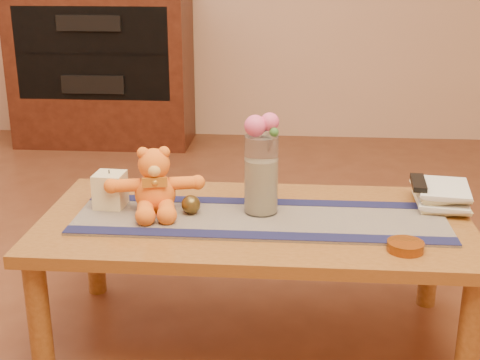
# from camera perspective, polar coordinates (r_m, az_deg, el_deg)

# --- Properties ---
(floor) EXTENTS (5.50, 5.50, 0.00)m
(floor) POSITION_cam_1_polar(r_m,az_deg,el_deg) (2.36, 1.25, -13.51)
(floor) COLOR #5B2D1A
(floor) RESTS_ON ground
(coffee_table_top) EXTENTS (1.40, 0.70, 0.04)m
(coffee_table_top) POSITION_cam_1_polar(r_m,az_deg,el_deg) (2.16, 1.33, -3.81)
(coffee_table_top) COLOR brown
(coffee_table_top) RESTS_ON floor
(table_leg_fl) EXTENTS (0.07, 0.07, 0.41)m
(table_leg_fl) POSITION_cam_1_polar(r_m,az_deg,el_deg) (2.13, -17.00, -11.71)
(table_leg_fl) COLOR brown
(table_leg_fl) RESTS_ON floor
(table_leg_fr) EXTENTS (0.07, 0.07, 0.41)m
(table_leg_fr) POSITION_cam_1_polar(r_m,az_deg,el_deg) (2.07, 19.26, -13.01)
(table_leg_fr) COLOR brown
(table_leg_fr) RESTS_ON floor
(table_leg_bl) EXTENTS (0.07, 0.07, 0.41)m
(table_leg_bl) POSITION_cam_1_polar(r_m,az_deg,el_deg) (2.62, -12.52, -5.41)
(table_leg_bl) COLOR brown
(table_leg_bl) RESTS_ON floor
(table_leg_br) EXTENTS (0.07, 0.07, 0.41)m
(table_leg_br) POSITION_cam_1_polar(r_m,az_deg,el_deg) (2.57, 16.18, -6.25)
(table_leg_br) COLOR brown
(table_leg_br) RESTS_ON floor
(persian_runner) EXTENTS (1.20, 0.35, 0.01)m
(persian_runner) POSITION_cam_1_polar(r_m,az_deg,el_deg) (2.13, 1.76, -3.38)
(persian_runner) COLOR #1C1741
(persian_runner) RESTS_ON coffee_table_top
(runner_border_near) EXTENTS (1.20, 0.06, 0.00)m
(runner_border_near) POSITION_cam_1_polar(r_m,az_deg,el_deg) (2.00, 1.56, -4.81)
(runner_border_near) COLOR #14163E
(runner_border_near) RESTS_ON persian_runner
(runner_border_far) EXTENTS (1.20, 0.06, 0.00)m
(runner_border_far) POSITION_cam_1_polar(r_m,az_deg,el_deg) (2.27, 1.94, -1.88)
(runner_border_far) COLOR #14163E
(runner_border_far) RESTS_ON persian_runner
(teddy_bear) EXTENTS (0.35, 0.31, 0.21)m
(teddy_bear) POSITION_cam_1_polar(r_m,az_deg,el_deg) (2.18, -7.41, -0.05)
(teddy_bear) COLOR orange
(teddy_bear) RESTS_ON persian_runner
(pillar_candle) EXTENTS (0.10, 0.10, 0.12)m
(pillar_candle) POSITION_cam_1_polar(r_m,az_deg,el_deg) (2.25, -11.19, -0.84)
(pillar_candle) COLOR beige
(pillar_candle) RESTS_ON persian_runner
(candle_wick) EXTENTS (0.00, 0.00, 0.01)m
(candle_wick) POSITION_cam_1_polar(r_m,az_deg,el_deg) (2.23, -11.30, 0.72)
(candle_wick) COLOR black
(candle_wick) RESTS_ON pillar_candle
(glass_vase) EXTENTS (0.11, 0.11, 0.26)m
(glass_vase) POSITION_cam_1_polar(r_m,az_deg,el_deg) (2.14, 1.85, 0.47)
(glass_vase) COLOR silver
(glass_vase) RESTS_ON persian_runner
(potpourri_fill) EXTENTS (0.09, 0.09, 0.18)m
(potpourri_fill) POSITION_cam_1_polar(r_m,az_deg,el_deg) (2.15, 1.84, -0.51)
(potpourri_fill) COLOR beige
(potpourri_fill) RESTS_ON glass_vase
(rose_left) EXTENTS (0.07, 0.07, 0.07)m
(rose_left) POSITION_cam_1_polar(r_m,az_deg,el_deg) (2.08, 1.33, 4.72)
(rose_left) COLOR #DB4D86
(rose_left) RESTS_ON glass_vase
(rose_right) EXTENTS (0.06, 0.06, 0.06)m
(rose_right) POSITION_cam_1_polar(r_m,az_deg,el_deg) (2.09, 2.59, 5.06)
(rose_right) COLOR #DB4D86
(rose_right) RESTS_ON glass_vase
(blue_flower_back) EXTENTS (0.04, 0.04, 0.04)m
(blue_flower_back) POSITION_cam_1_polar(r_m,az_deg,el_deg) (2.12, 2.21, 4.81)
(blue_flower_back) COLOR #536DB4
(blue_flower_back) RESTS_ON glass_vase
(blue_flower_side) EXTENTS (0.04, 0.04, 0.04)m
(blue_flower_side) POSITION_cam_1_polar(r_m,az_deg,el_deg) (2.11, 1.10, 4.53)
(blue_flower_side) COLOR #536DB4
(blue_flower_side) RESTS_ON glass_vase
(leaf_sprig) EXTENTS (0.03, 0.03, 0.03)m
(leaf_sprig) POSITION_cam_1_polar(r_m,az_deg,el_deg) (2.07, 2.97, 4.16)
(leaf_sprig) COLOR #33662D
(leaf_sprig) RESTS_ON glass_vase
(bronze_ball) EXTENTS (0.07, 0.07, 0.06)m
(bronze_ball) POSITION_cam_1_polar(r_m,az_deg,el_deg) (2.16, -4.28, -2.14)
(bronze_ball) COLOR #4B3A19
(bronze_ball) RESTS_ON persian_runner
(book_bottom) EXTENTS (0.17, 0.23, 0.02)m
(book_bottom) POSITION_cam_1_polar(r_m,az_deg,el_deg) (2.33, 15.04, -1.88)
(book_bottom) COLOR #F7EFBF
(book_bottom) RESTS_ON coffee_table_top
(book_lower) EXTENTS (0.20, 0.25, 0.02)m
(book_lower) POSITION_cam_1_polar(r_m,az_deg,el_deg) (2.32, 15.21, -1.48)
(book_lower) COLOR #F7EFBF
(book_lower) RESTS_ON book_bottom
(book_upper) EXTENTS (0.17, 0.23, 0.02)m
(book_upper) POSITION_cam_1_polar(r_m,az_deg,el_deg) (2.32, 14.97, -0.97)
(book_upper) COLOR #F7EFBF
(book_upper) RESTS_ON book_lower
(book_top) EXTENTS (0.19, 0.24, 0.02)m
(book_top) POSITION_cam_1_polar(r_m,az_deg,el_deg) (2.31, 15.26, -0.58)
(book_top) COLOR #F7EFBF
(book_top) RESTS_ON book_upper
(tv_remote) EXTENTS (0.06, 0.16, 0.02)m
(tv_remote) POSITION_cam_1_polar(r_m,az_deg,el_deg) (2.30, 15.22, -0.23)
(tv_remote) COLOR black
(tv_remote) RESTS_ON book_top
(amber_dish) EXTENTS (0.12, 0.12, 0.03)m
(amber_dish) POSITION_cam_1_polar(r_m,az_deg,el_deg) (1.97, 14.15, -5.61)
(amber_dish) COLOR #BF5914
(amber_dish) RESTS_ON coffee_table_top
(media_cabinet) EXTENTS (1.20, 0.50, 1.10)m
(media_cabinet) POSITION_cam_1_polar(r_m,az_deg,el_deg) (4.71, -11.81, 9.73)
(media_cabinet) COLOR black
(media_cabinet) RESTS_ON floor
(cabinet_cavity) EXTENTS (1.02, 0.03, 0.61)m
(cabinet_cavity) POSITION_cam_1_polar(r_m,az_deg,el_deg) (4.47, -12.74, 10.63)
(cabinet_cavity) COLOR black
(cabinet_cavity) RESTS_ON media_cabinet
(cabinet_shelf) EXTENTS (1.02, 0.20, 0.02)m
(cabinet_shelf) POSITION_cam_1_polar(r_m,az_deg,el_deg) (4.55, -12.43, 10.79)
(cabinet_shelf) COLOR black
(cabinet_shelf) RESTS_ON media_cabinet
(stereo_upper) EXTENTS (0.42, 0.28, 0.10)m
(stereo_upper) POSITION_cam_1_polar(r_m,az_deg,el_deg) (4.55, -12.53, 13.30)
(stereo_upper) COLOR black
(stereo_upper) RESTS_ON media_cabinet
(stereo_lower) EXTENTS (0.42, 0.28, 0.12)m
(stereo_lower) POSITION_cam_1_polar(r_m,az_deg,el_deg) (4.60, -12.18, 8.39)
(stereo_lower) COLOR black
(stereo_lower) RESTS_ON media_cabinet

